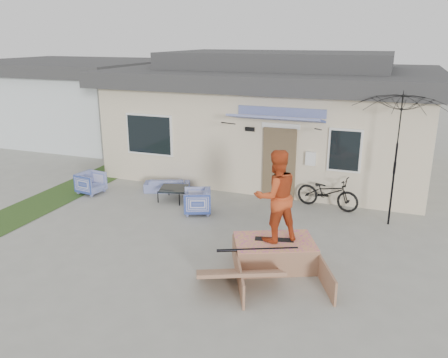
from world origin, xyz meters
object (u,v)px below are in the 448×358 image
(patio_umbrella, at_px, (396,157))
(skater, at_px, (276,194))
(armchair_left, at_px, (91,182))
(coffee_table, at_px, (174,194))
(skateboard, at_px, (274,239))
(loveseat, at_px, (167,183))
(bicycle, at_px, (328,189))
(armchair_right, at_px, (197,200))
(skate_ramp, at_px, (274,253))

(patio_umbrella, distance_m, skater, 3.78)
(armchair_left, bearing_deg, coffee_table, -75.70)
(coffee_table, relative_size, skateboard, 0.96)
(coffee_table, bearing_deg, loveseat, 129.89)
(bicycle, height_order, skateboard, bicycle)
(loveseat, height_order, skateboard, skateboard)
(armchair_right, distance_m, coffee_table, 1.25)
(patio_umbrella, relative_size, skate_ramp, 1.11)
(armchair_left, bearing_deg, skateboard, -103.53)
(armchair_left, relative_size, bicycle, 0.41)
(armchair_right, height_order, skater, skater)
(loveseat, bearing_deg, coffee_table, 109.41)
(skate_ramp, distance_m, skateboard, 0.30)
(skate_ramp, xyz_separation_m, skater, (-0.02, 0.05, 1.27))
(armchair_left, relative_size, skate_ramp, 0.33)
(armchair_left, bearing_deg, bicycle, -72.21)
(armchair_left, relative_size, skater, 0.38)
(loveseat, height_order, coffee_table, loveseat)
(loveseat, xyz_separation_m, patio_umbrella, (6.46, -0.38, 1.48))
(bicycle, bearing_deg, patio_umbrella, -99.59)
(skateboard, distance_m, skater, 0.97)
(armchair_right, relative_size, skater, 0.38)
(patio_umbrella, distance_m, skateboard, 3.96)
(armchair_right, distance_m, skateboard, 3.38)
(armchair_left, xyz_separation_m, skater, (6.32, -2.47, 1.18))
(bicycle, xyz_separation_m, patio_umbrella, (1.63, -0.61, 1.19))
(bicycle, height_order, patio_umbrella, patio_umbrella)
(armchair_left, xyz_separation_m, skate_ramp, (6.34, -2.52, -0.09))
(armchair_left, distance_m, patio_umbrella, 8.65)
(skateboard, bearing_deg, armchair_right, 128.84)
(coffee_table, relative_size, skate_ramp, 0.35)
(bicycle, xyz_separation_m, skater, (-0.56, -3.68, 0.98))
(skater, bearing_deg, skate_ramp, 74.44)
(loveseat, relative_size, coffee_table, 1.81)
(armchair_right, bearing_deg, skater, 29.24)
(armchair_left, distance_m, skater, 6.89)
(armchair_left, distance_m, coffee_table, 2.66)
(loveseat, distance_m, coffee_table, 0.89)
(patio_umbrella, xyz_separation_m, skate_ramp, (-2.18, -3.12, -1.48))
(bicycle, distance_m, skateboard, 3.72)
(loveseat, bearing_deg, armchair_right, 119.30)
(skate_ramp, height_order, skater, skater)
(coffee_table, xyz_separation_m, skater, (3.69, -2.77, 1.35))
(coffee_table, xyz_separation_m, skate_ramp, (3.71, -2.82, 0.08))
(bicycle, height_order, skate_ramp, bicycle)
(skater, bearing_deg, coffee_table, -76.73)
(skateboard, relative_size, skater, 0.42)
(loveseat, xyz_separation_m, skater, (4.26, -3.45, 1.27))
(armchair_left, bearing_deg, armchair_right, -88.04)
(bicycle, bearing_deg, skater, -177.77)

